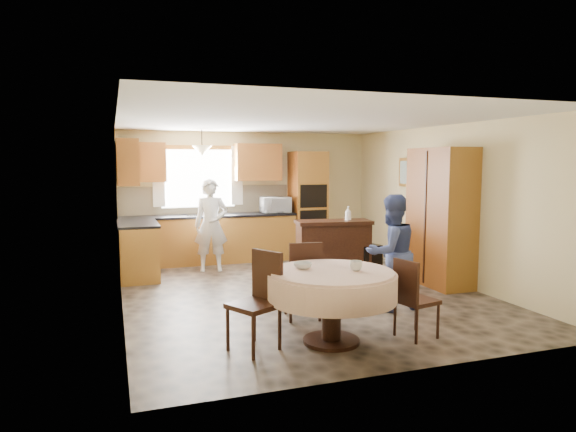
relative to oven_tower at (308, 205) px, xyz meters
The scene contains 36 objects.
floor 3.11m from the oven_tower, 113.15° to the right, with size 5.00×6.00×0.01m, color brown.
ceiling 3.26m from the oven_tower, 113.15° to the right, with size 5.00×6.00×0.01m, color white.
wall_back 1.21m from the oven_tower, 164.91° to the left, with size 5.00×0.02×2.50m, color #D3C187.
wall_front 5.81m from the oven_tower, 101.43° to the right, with size 5.00×0.02×2.50m, color #D3C187.
wall_left 4.54m from the oven_tower, 143.61° to the right, with size 0.02×6.00×2.50m, color #D3C187.
wall_right 3.02m from the oven_tower, 63.35° to the right, with size 0.02×6.00×2.50m, color #D3C187.
window 2.24m from the oven_tower, behind, with size 1.40×0.03×1.10m, color white.
curtain_left 2.97m from the oven_tower, behind, with size 0.22×0.02×1.15m, color white.
curtain_right 1.54m from the oven_tower, behind, with size 0.22×0.02×1.15m, color white.
base_cab_back 2.09m from the oven_tower, behind, with size 3.30×0.60×0.88m, color #B3832F.
counter_back 2.01m from the oven_tower, behind, with size 3.30×0.64×0.04m, color black.
base_cab_left 3.52m from the oven_tower, 165.12° to the right, with size 0.60×1.20×0.88m, color #B3832F.
counter_left 3.47m from the oven_tower, 165.12° to the right, with size 0.64×1.20×0.04m, color black.
backsplash 2.03m from the oven_tower, behind, with size 3.30×0.02×0.55m, color beige.
wall_cab_left 3.31m from the oven_tower, behind, with size 0.85×0.33×0.72m, color #B1722C.
wall_cab_right 1.32m from the oven_tower, behind, with size 0.90×0.33×0.72m, color #B1722C.
wall_cab_side 3.70m from the oven_tower, 165.67° to the right, with size 0.33×1.20×0.72m, color #B1722C.
oven_tower is the anchor object (origin of this frame).
oven_upper 0.37m from the oven_tower, 90.00° to the right, with size 0.56×0.01×0.45m, color black.
oven_lower 0.44m from the oven_tower, 90.00° to the right, with size 0.56×0.01×0.45m, color black.
pendant 2.40m from the oven_tower, behind, with size 0.36×0.36×0.18m, color beige.
sideboard 1.98m from the oven_tower, 98.06° to the right, with size 1.24×0.51×0.89m, color #33190D.
space_heater 2.20m from the oven_tower, 81.05° to the right, with size 0.38×0.27×0.53m, color black.
cupboard 3.12m from the oven_tower, 69.96° to the right, with size 0.56×1.12×2.13m, color #B3832F.
dining_table 5.04m from the oven_tower, 108.29° to the right, with size 1.36×1.36×0.78m.
chair_left 5.26m from the oven_tower, 116.58° to the right, with size 0.59×0.59×1.00m.
chair_back 4.26m from the oven_tower, 111.82° to the right, with size 0.48×0.48×0.96m.
chair_right 5.01m from the oven_tower, 98.03° to the right, with size 0.45×0.45×0.87m.
framed_picture 2.19m from the oven_tower, 50.88° to the right, with size 0.06×0.63×0.52m.
microwave 0.70m from the oven_tower, behind, with size 0.56×0.38×0.31m, color silver.
person_sink 2.24m from the oven_tower, 160.66° to the right, with size 0.59×0.39×1.62m, color silver.
person_dining 3.91m from the oven_tower, 95.15° to the right, with size 0.73×0.57×1.50m, color #3E4C88.
bowl_sideboard 1.97m from the oven_tower, 108.24° to the right, with size 0.24×0.24×0.06m, color #B2B2B2.
bottle_sideboard 1.86m from the oven_tower, 89.93° to the right, with size 0.11×0.11×0.29m, color silver.
cup_table 5.03m from the oven_tower, 105.39° to the right, with size 0.13×0.13×0.10m, color #B2B2B2.
bowl_table 4.92m from the oven_tower, 111.79° to the right, with size 0.20×0.20×0.06m, color #B2B2B2.
Camera 1 is at (-2.58, -6.93, 1.91)m, focal length 32.00 mm.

